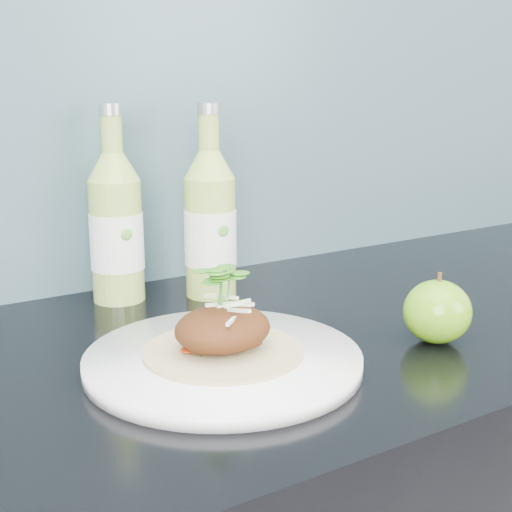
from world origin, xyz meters
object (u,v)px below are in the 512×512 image
object	(u,v)px
dinner_plate	(223,360)
cider_bottle_left	(116,228)
cider_bottle_right	(210,225)
green_apple	(437,312)

from	to	relation	value
dinner_plate	cider_bottle_left	size ratio (longest dim) A/B	1.29
dinner_plate	cider_bottle_right	world-z (taller)	cider_bottle_right
dinner_plate	cider_bottle_right	size ratio (longest dim) A/B	1.29
dinner_plate	cider_bottle_left	bearing A→B (deg)	90.44
cider_bottle_left	cider_bottle_right	bearing A→B (deg)	-38.70
dinner_plate	green_apple	bearing A→B (deg)	-15.33
dinner_plate	cider_bottle_left	distance (m)	0.30
green_apple	cider_bottle_right	bearing A→B (deg)	113.08
cider_bottle_left	cider_bottle_right	xyz separation A→B (m)	(0.12, -0.05, 0.00)
dinner_plate	green_apple	world-z (taller)	green_apple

